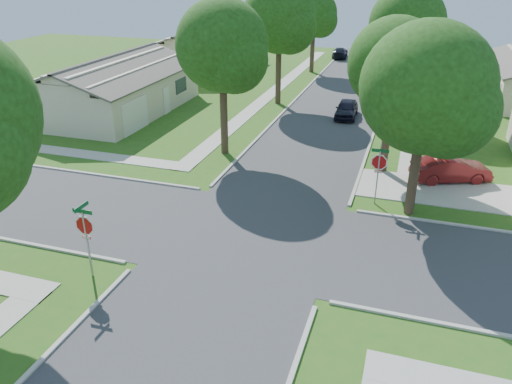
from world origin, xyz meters
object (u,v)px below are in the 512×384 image
(tree_e_near, at_px, (395,69))
(tree_e_far, at_px, (413,14))
(car_curb_west, at_px, (340,53))
(tree_w_mid, at_px, (280,20))
(car_driveway, at_px, (451,169))
(stop_sign_sw, at_px, (85,229))
(house_nw_near, at_px, (115,92))
(car_curb_east, at_px, (347,109))
(tree_w_far, at_px, (314,16))
(tree_e_mid, at_px, (407,28))
(tree_w_near, at_px, (223,50))
(tree_ne_corner, at_px, (427,94))
(stop_sign_ne, at_px, (379,165))
(house_nw_far, at_px, (203,54))

(tree_e_near, height_order, tree_e_far, tree_e_far)
(tree_e_far, height_order, car_curb_west, tree_e_far)
(tree_w_mid, height_order, car_curb_west, tree_w_mid)
(car_driveway, bearing_deg, car_curb_west, -3.45)
(stop_sign_sw, bearing_deg, tree_w_mid, 89.87)
(tree_e_near, height_order, house_nw_near, tree_e_near)
(stop_sign_sw, relative_size, car_curb_east, 0.79)
(tree_w_far, xyz_separation_m, house_nw_near, (-11.34, -19.01, -3.99))
(house_nw_near, bearing_deg, tree_e_mid, 16.15)
(tree_w_near, distance_m, tree_ne_corner, 12.02)
(stop_sign_ne, relative_size, car_curb_west, 0.73)
(house_nw_far, height_order, car_curb_east, house_nw_far)
(stop_sign_sw, xyz_separation_m, tree_e_mid, (9.46, 25.71, 4.22))
(house_nw_far, bearing_deg, car_driveway, -43.91)
(stop_sign_sw, relative_size, car_driveway, 0.73)
(tree_e_near, height_order, car_driveway, tree_e_near)
(tree_e_far, distance_m, car_driveway, 26.09)
(stop_sign_sw, height_order, tree_e_near, tree_e_near)
(car_curb_west, bearing_deg, house_nw_far, 36.00)
(tree_e_near, xyz_separation_m, tree_ne_corner, (1.61, -4.80, -0.05))
(tree_e_near, relative_size, tree_w_far, 1.03)
(tree_e_far, xyz_separation_m, house_nw_near, (-20.75, -19.01, -4.46))
(car_driveway, height_order, car_curb_west, car_driveway)
(tree_e_near, bearing_deg, car_curb_west, 103.15)
(tree_w_near, height_order, house_nw_near, tree_w_near)
(tree_w_near, relative_size, car_curb_east, 2.38)
(tree_w_far, distance_m, house_nw_near, 22.49)
(tree_w_near, bearing_deg, stop_sign_sw, -90.23)
(tree_e_near, relative_size, tree_e_mid, 0.90)
(tree_e_mid, height_order, house_nw_near, tree_e_mid)
(stop_sign_sw, bearing_deg, house_nw_near, 119.83)
(car_curb_east, bearing_deg, house_nw_far, 140.07)
(stop_sign_sw, distance_m, house_nw_near, 22.71)
(tree_e_far, distance_m, house_nw_near, 28.49)
(tree_w_mid, relative_size, car_curb_west, 2.34)
(house_nw_near, relative_size, car_driveway, 3.34)
(car_curb_west, bearing_deg, stop_sign_ne, 96.84)
(tree_w_near, relative_size, tree_w_mid, 0.94)
(house_nw_far, relative_size, car_driveway, 3.34)
(stop_sign_sw, distance_m, tree_ne_corner, 14.64)
(stop_sign_sw, xyz_separation_m, tree_e_far, (9.45, 38.71, 3.95))
(stop_sign_ne, bearing_deg, house_nw_near, 153.54)
(stop_sign_ne, relative_size, tree_e_near, 0.36)
(tree_e_far, relative_size, tree_w_near, 0.97)
(tree_e_mid, xyz_separation_m, house_nw_near, (-20.75, -6.01, -4.74))
(car_driveway, bearing_deg, tree_e_far, -14.06)
(tree_w_far, height_order, tree_ne_corner, tree_ne_corner)
(stop_sign_sw, relative_size, tree_e_mid, 0.32)
(car_curb_west, bearing_deg, tree_e_mid, 105.05)
(stop_sign_ne, xyz_separation_m, house_nw_far, (-20.69, 27.30, -0.51))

